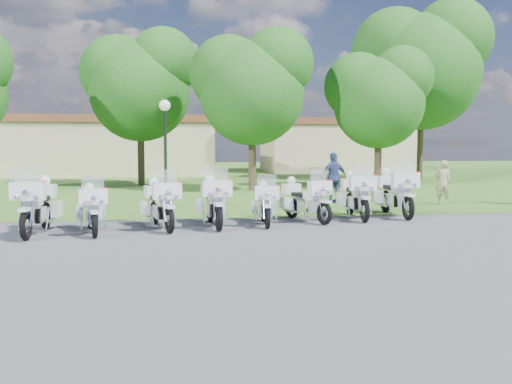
{
  "coord_description": "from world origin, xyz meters",
  "views": [
    {
      "loc": [
        -1.83,
        -14.0,
        2.29
      ],
      "look_at": [
        0.41,
        1.2,
        0.95
      ],
      "focal_mm": 40.0,
      "sensor_mm": 36.0,
      "label": 1
    }
  ],
  "objects": [
    {
      "name": "bystander_c",
      "position": [
        4.19,
        6.72,
        0.95
      ],
      "size": [
        1.2,
        0.73,
        1.91
      ],
      "primitive_type": "imported",
      "rotation": [
        0.0,
        0.0,
        3.4
      ],
      "color": "#364481",
      "rests_on": "ground"
    },
    {
      "name": "bystander_a",
      "position": [
        8.03,
        5.7,
        0.82
      ],
      "size": [
        0.68,
        0.55,
        1.63
      ],
      "primitive_type": "imported",
      "rotation": [
        0.0,
        0.0,
        2.85
      ],
      "color": "tan",
      "rests_on": "ground"
    },
    {
      "name": "motorcycle_5",
      "position": [
        1.99,
        2.15,
        0.65
      ],
      "size": [
        1.28,
        2.19,
        1.55
      ],
      "rotation": [
        0.0,
        0.0,
        3.51
      ],
      "color": "black",
      "rests_on": "ground"
    },
    {
      "name": "building_east",
      "position": [
        11.0,
        30.0,
        2.07
      ],
      "size": [
        11.44,
        7.28,
        4.1
      ],
      "color": "tan",
      "rests_on": "ground"
    },
    {
      "name": "tree_2",
      "position": [
        1.87,
        12.72,
        5.05
      ],
      "size": [
        5.72,
        4.88,
        7.63
      ],
      "color": "#38281C",
      "rests_on": "ground"
    },
    {
      "name": "lamp_post",
      "position": [
        -2.09,
        8.52,
        2.99
      ],
      "size": [
        0.44,
        0.44,
        3.93
      ],
      "color": "black",
      "rests_on": "ground"
    },
    {
      "name": "motorcycle_7",
      "position": [
        5.04,
        2.89,
        0.74
      ],
      "size": [
        0.88,
        2.65,
        1.78
      ],
      "rotation": [
        0.0,
        0.0,
        3.12
      ],
      "color": "black",
      "rests_on": "ground"
    },
    {
      "name": "grass_lawn",
      "position": [
        0.0,
        27.0,
        0.0
      ],
      "size": [
        100.0,
        48.0,
        0.01
      ],
      "primitive_type": "cube",
      "color": "#376A21",
      "rests_on": "ground"
    },
    {
      "name": "motorcycle_0",
      "position": [
        -5.19,
        0.87,
        0.73
      ],
      "size": [
        0.88,
        2.59,
        1.74
      ],
      "rotation": [
        0.0,
        0.0,
        3.11
      ],
      "color": "black",
      "rests_on": "ground"
    },
    {
      "name": "motorcycle_6",
      "position": [
        3.67,
        2.55,
        0.71
      ],
      "size": [
        0.93,
        2.53,
        1.7
      ],
      "rotation": [
        0.0,
        0.0,
        3.07
      ],
      "color": "black",
      "rests_on": "ground"
    },
    {
      "name": "ground",
      "position": [
        0.0,
        0.0,
        0.0
      ],
      "size": [
        100.0,
        100.0,
        0.0
      ],
      "primitive_type": "plane",
      "color": "#4C4D51",
      "rests_on": "ground"
    },
    {
      "name": "tree_3",
      "position": [
        8.38,
        13.51,
        4.67
      ],
      "size": [
        5.29,
        4.52,
        7.06
      ],
      "color": "#38281C",
      "rests_on": "ground"
    },
    {
      "name": "tree_1",
      "position": [
        -3.52,
        17.01,
        5.49
      ],
      "size": [
        6.22,
        5.31,
        8.3
      ],
      "color": "#38281C",
      "rests_on": "ground"
    },
    {
      "name": "tree_4",
      "position": [
        12.99,
        18.84,
        7.14
      ],
      "size": [
        8.09,
        6.91,
        10.79
      ],
      "color": "#38281C",
      "rests_on": "ground"
    },
    {
      "name": "motorcycle_3",
      "position": [
        -0.72,
        1.51,
        0.7
      ],
      "size": [
        0.88,
        2.48,
        1.66
      ],
      "rotation": [
        0.0,
        0.0,
        3.2
      ],
      "color": "black",
      "rests_on": "ground"
    },
    {
      "name": "building_west",
      "position": [
        -6.0,
        28.0,
        2.07
      ],
      "size": [
        14.56,
        8.32,
        4.1
      ],
      "color": "tan",
      "rests_on": "ground"
    },
    {
      "name": "motorcycle_2",
      "position": [
        -2.16,
        1.31,
        0.67
      ],
      "size": [
        1.15,
        2.35,
        1.61
      ],
      "rotation": [
        0.0,
        0.0,
        3.39
      ],
      "color": "black",
      "rests_on": "ground"
    },
    {
      "name": "motorcycle_4",
      "position": [
        0.73,
        1.64,
        0.6
      ],
      "size": [
        0.81,
        2.15,
        1.44
      ],
      "rotation": [
        0.0,
        0.0,
        3.06
      ],
      "color": "black",
      "rests_on": "ground"
    },
    {
      "name": "motorcycle_1",
      "position": [
        -3.87,
        0.81,
        0.63
      ],
      "size": [
        1.0,
        2.2,
        1.49
      ],
      "rotation": [
        0.0,
        0.0,
        3.34
      ],
      "color": "black",
      "rests_on": "ground"
    }
  ]
}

